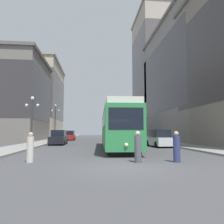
% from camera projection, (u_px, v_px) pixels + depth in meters
% --- Properties ---
extents(ground_plane, '(200.00, 200.00, 0.00)m').
position_uv_depth(ground_plane, '(126.00, 168.00, 9.63)').
color(ground_plane, '#424244').
extents(sidewalk_left, '(3.24, 120.00, 0.15)m').
position_uv_depth(sidewalk_left, '(60.00, 139.00, 48.47)').
color(sidewalk_left, gray).
rests_on(sidewalk_left, ground).
extents(sidewalk_right, '(3.24, 120.00, 0.15)m').
position_uv_depth(sidewalk_right, '(135.00, 138.00, 50.11)').
color(sidewalk_right, gray).
rests_on(sidewalk_right, ground).
extents(streetcar, '(3.15, 15.09, 3.89)m').
position_uv_depth(streetcar, '(117.00, 127.00, 20.73)').
color(streetcar, black).
rests_on(streetcar, ground).
extents(transit_bus, '(2.82, 12.86, 3.45)m').
position_uv_depth(transit_bus, '(125.00, 130.00, 40.18)').
color(transit_bus, black).
rests_on(transit_bus, ground).
extents(parked_car_left_near, '(1.93, 5.00, 1.82)m').
position_uv_depth(parked_car_left_near, '(59.00, 138.00, 26.92)').
color(parked_car_left_near, black).
rests_on(parked_car_left_near, ground).
extents(parked_car_left_mid, '(1.95, 4.27, 1.82)m').
position_uv_depth(parked_car_left_mid, '(70.00, 136.00, 40.66)').
color(parked_car_left_mid, black).
rests_on(parked_car_left_mid, ground).
extents(parked_car_right_far, '(2.03, 4.42, 1.82)m').
position_uv_depth(parked_car_right_far, '(160.00, 139.00, 22.90)').
color(parked_car_right_far, black).
rests_on(parked_car_right_far, ground).
extents(pedestrian_crossing_near, '(0.37, 0.37, 1.64)m').
position_uv_depth(pedestrian_crossing_near, '(177.00, 148.00, 11.39)').
color(pedestrian_crossing_near, navy).
rests_on(pedestrian_crossing_near, ground).
extents(pedestrian_crossing_far, '(0.37, 0.37, 1.65)m').
position_uv_depth(pedestrian_crossing_far, '(138.00, 148.00, 11.28)').
color(pedestrian_crossing_far, '#4C4C56').
rests_on(pedestrian_crossing_far, ground).
extents(pedestrian_on_sidewalk, '(0.36, 0.36, 1.59)m').
position_uv_depth(pedestrian_on_sidewalk, '(30.00, 148.00, 11.34)').
color(pedestrian_on_sidewalk, beige).
rests_on(pedestrian_on_sidewalk, ground).
extents(lamp_post_left_near, '(1.41, 0.36, 5.05)m').
position_uv_depth(lamp_post_left_near, '(32.00, 113.00, 21.58)').
color(lamp_post_left_near, '#333338').
rests_on(lamp_post_left_near, sidewalk_left).
extents(lamp_post_left_far, '(1.41, 0.36, 5.98)m').
position_uv_depth(lamp_post_left_far, '(55.00, 117.00, 35.33)').
color(lamp_post_left_far, '#333338').
rests_on(lamp_post_left_far, sidewalk_left).
extents(building_left_corner, '(12.77, 14.70, 14.67)m').
position_uv_depth(building_left_corner, '(7.00, 98.00, 37.01)').
color(building_left_corner, slate).
rests_on(building_left_corner, ground).
extents(building_left_midblock, '(11.73, 19.37, 19.43)m').
position_uv_depth(building_left_midblock, '(37.00, 100.00, 55.96)').
color(building_left_midblock, '#B2A893').
rests_on(building_left_midblock, ground).
extents(building_right_corner, '(15.30, 22.11, 20.67)m').
position_uv_depth(building_right_corner, '(200.00, 81.00, 38.11)').
color(building_right_corner, gray).
rests_on(building_right_corner, ground).
extents(building_right_far, '(12.88, 16.29, 32.46)m').
position_uv_depth(building_right_far, '(161.00, 73.00, 55.39)').
color(building_right_far, '#A89E8E').
rests_on(building_right_far, ground).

